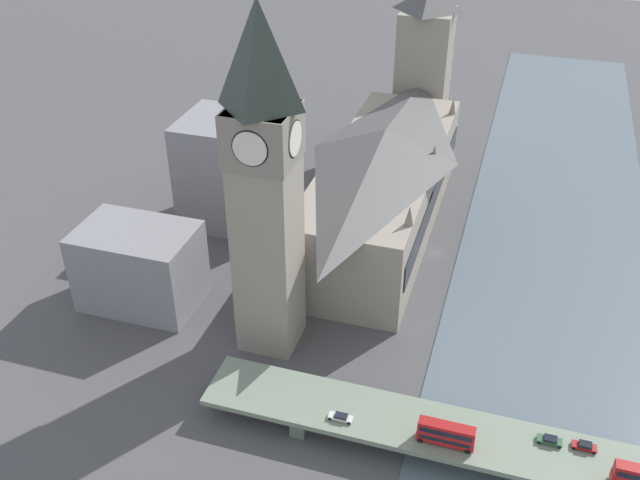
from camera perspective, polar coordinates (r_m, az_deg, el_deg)
name	(u,v)px	position (r m, az deg, el deg)	size (l,w,h in m)	color
ground_plane	(436,253)	(199.28, 9.23, -1.02)	(600.00, 600.00, 0.00)	#4C4C4F
river_water	(554,272)	(198.88, 18.20, -2.45)	(51.02, 360.00, 0.30)	slate
parliament_hall	(383,181)	(200.42, 5.09, 4.71)	(29.23, 89.21, 31.28)	gray
clock_tower	(265,182)	(145.15, -4.43, 4.63)	(13.73, 13.73, 78.30)	gray
victoria_tower	(423,72)	(246.96, 8.26, 13.19)	(16.72, 16.72, 59.52)	gray
road_bridge	(546,457)	(144.21, 17.61, -16.23)	(134.05, 13.80, 5.42)	#5D6A59
double_decker_bus_mid	(446,433)	(138.71, 10.05, -14.99)	(10.73, 2.54, 4.86)	red
car_northbound_lead	(585,446)	(145.90, 20.40, -15.19)	(4.46, 1.82, 1.41)	maroon
car_northbound_mid	(550,440)	(144.86, 17.90, -14.99)	(4.57, 1.92, 1.37)	#2D5638
car_northbound_tail	(341,417)	(142.30, 1.67, -13.98)	(4.76, 1.76, 1.24)	silver
city_block_west	(140,266)	(179.18, -14.23, -2.05)	(28.04, 18.88, 20.31)	gray
city_block_center	(233,171)	(206.55, -6.98, 5.52)	(27.34, 23.60, 31.24)	gray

